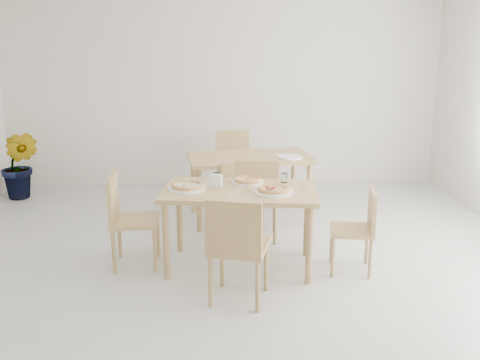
{
  "coord_description": "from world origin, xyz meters",
  "views": [
    {
      "loc": [
        -0.15,
        -4.28,
        2.15
      ],
      "look_at": [
        0.09,
        0.58,
        0.84
      ],
      "focal_mm": 42.0,
      "sensor_mm": 36.0,
      "label": 1
    }
  ],
  "objects_px": {
    "chair_east": "(360,225)",
    "napkin_holder": "(216,182)",
    "chair_north": "(241,195)",
    "second_table": "(249,164)",
    "pizza_pepperoni": "(273,189)",
    "plate_mushroom": "(187,188)",
    "potted_plant": "(20,165)",
    "plate_empty": "(290,157)",
    "pizza_margherita": "(247,180)",
    "plate_margherita": "(247,182)",
    "plate_pepperoni": "(273,192)",
    "chair_south": "(237,243)",
    "tumbler_a": "(217,178)",
    "chair_back_s": "(257,193)",
    "tumbler_b": "(284,178)",
    "chair_west": "(126,214)",
    "main_table": "(240,199)",
    "chair_back_n": "(234,160)",
    "pizza_mushroom": "(187,186)"
  },
  "relations": [
    {
      "from": "chair_east",
      "to": "napkin_holder",
      "type": "distance_m",
      "value": 1.35
    },
    {
      "from": "chair_north",
      "to": "second_table",
      "type": "bearing_deg",
      "value": 66.02
    },
    {
      "from": "napkin_holder",
      "to": "pizza_pepperoni",
      "type": "bearing_deg",
      "value": -5.14
    },
    {
      "from": "plate_mushroom",
      "to": "chair_east",
      "type": "bearing_deg",
      "value": -6.79
    },
    {
      "from": "potted_plant",
      "to": "plate_empty",
      "type": "bearing_deg",
      "value": -17.74
    },
    {
      "from": "plate_mushroom",
      "to": "pizza_margherita",
      "type": "bearing_deg",
      "value": 17.93
    },
    {
      "from": "napkin_holder",
      "to": "potted_plant",
      "type": "distance_m",
      "value": 3.43
    },
    {
      "from": "plate_margherita",
      "to": "plate_pepperoni",
      "type": "relative_size",
      "value": 0.85
    },
    {
      "from": "chair_south",
      "to": "chair_east",
      "type": "relative_size",
      "value": 1.17
    },
    {
      "from": "tumbler_a",
      "to": "second_table",
      "type": "relative_size",
      "value": 0.07
    },
    {
      "from": "chair_back_s",
      "to": "chair_north",
      "type": "bearing_deg",
      "value": -39.32
    },
    {
      "from": "tumbler_b",
      "to": "plate_empty",
      "type": "bearing_deg",
      "value": 79.31
    },
    {
      "from": "chair_back_s",
      "to": "plate_mushroom",
      "type": "bearing_deg",
      "value": 47.98
    },
    {
      "from": "potted_plant",
      "to": "chair_north",
      "type": "bearing_deg",
      "value": -28.51
    },
    {
      "from": "tumbler_a",
      "to": "plate_mushroom",
      "type": "bearing_deg",
      "value": -144.73
    },
    {
      "from": "chair_south",
      "to": "tumbler_b",
      "type": "height_order",
      "value": "chair_south"
    },
    {
      "from": "plate_mushroom",
      "to": "chair_west",
      "type": "bearing_deg",
      "value": 175.08
    },
    {
      "from": "chair_south",
      "to": "plate_margherita",
      "type": "xyz_separation_m",
      "value": [
        0.14,
        0.94,
        0.24
      ]
    },
    {
      "from": "tumbler_a",
      "to": "chair_north",
      "type": "bearing_deg",
      "value": 66.3
    },
    {
      "from": "main_table",
      "to": "potted_plant",
      "type": "bearing_deg",
      "value": 147.21
    },
    {
      "from": "plate_pepperoni",
      "to": "chair_back_n",
      "type": "xyz_separation_m",
      "value": [
        -0.26,
        2.28,
        -0.24
      ]
    },
    {
      "from": "chair_south",
      "to": "pizza_margherita",
      "type": "bearing_deg",
      "value": -83.16
    },
    {
      "from": "main_table",
      "to": "chair_north",
      "type": "xyz_separation_m",
      "value": [
        0.05,
        0.81,
        -0.2
      ]
    },
    {
      "from": "main_table",
      "to": "chair_back_n",
      "type": "height_order",
      "value": "chair_back_n"
    },
    {
      "from": "pizza_mushroom",
      "to": "plate_pepperoni",
      "type": "bearing_deg",
      "value": -10.97
    },
    {
      "from": "chair_west",
      "to": "plate_pepperoni",
      "type": "distance_m",
      "value": 1.37
    },
    {
      "from": "plate_pepperoni",
      "to": "second_table",
      "type": "distance_m",
      "value": 1.49
    },
    {
      "from": "tumbler_a",
      "to": "plate_empty",
      "type": "height_order",
      "value": "tumbler_a"
    },
    {
      "from": "tumbler_a",
      "to": "chair_back_n",
      "type": "xyz_separation_m",
      "value": [
        0.23,
        1.94,
        -0.28
      ]
    },
    {
      "from": "chair_south",
      "to": "tumbler_b",
      "type": "distance_m",
      "value": 1.1
    },
    {
      "from": "chair_north",
      "to": "plate_mushroom",
      "type": "bearing_deg",
      "value": -135.6
    },
    {
      "from": "chair_east",
      "to": "plate_mushroom",
      "type": "relative_size",
      "value": 2.24
    },
    {
      "from": "pizza_margherita",
      "to": "chair_back_n",
      "type": "relative_size",
      "value": 0.3
    },
    {
      "from": "chair_back_s",
      "to": "potted_plant",
      "type": "xyz_separation_m",
      "value": [
        -2.95,
        1.67,
        -0.07
      ]
    },
    {
      "from": "pizza_margherita",
      "to": "chair_back_n",
      "type": "distance_m",
      "value": 1.97
    },
    {
      "from": "pizza_pepperoni",
      "to": "main_table",
      "type": "bearing_deg",
      "value": 157.23
    },
    {
      "from": "chair_east",
      "to": "plate_margherita",
      "type": "height_order",
      "value": "chair_east"
    },
    {
      "from": "pizza_mushroom",
      "to": "pizza_margherita",
      "type": "bearing_deg",
      "value": 17.93
    },
    {
      "from": "chair_west",
      "to": "plate_margherita",
      "type": "xyz_separation_m",
      "value": [
        1.12,
        0.13,
        0.25
      ]
    },
    {
      "from": "tumbler_a",
      "to": "napkin_holder",
      "type": "height_order",
      "value": "napkin_holder"
    },
    {
      "from": "chair_east",
      "to": "pizza_margherita",
      "type": "bearing_deg",
      "value": -100.0
    },
    {
      "from": "pizza_pepperoni",
      "to": "second_table",
      "type": "distance_m",
      "value": 1.49
    },
    {
      "from": "chair_west",
      "to": "tumbler_b",
      "type": "bearing_deg",
      "value": -85.91
    },
    {
      "from": "pizza_mushroom",
      "to": "tumbler_b",
      "type": "distance_m",
      "value": 0.93
    },
    {
      "from": "chair_east",
      "to": "plate_empty",
      "type": "height_order",
      "value": "chair_east"
    },
    {
      "from": "pizza_mushroom",
      "to": "tumbler_b",
      "type": "relative_size",
      "value": 4.02
    },
    {
      "from": "chair_west",
      "to": "plate_pepperoni",
      "type": "bearing_deg",
      "value": -99.4
    },
    {
      "from": "pizza_mushroom",
      "to": "pizza_pepperoni",
      "type": "height_order",
      "value": "same"
    },
    {
      "from": "chair_west",
      "to": "plate_empty",
      "type": "height_order",
      "value": "chair_west"
    },
    {
      "from": "napkin_holder",
      "to": "potted_plant",
      "type": "bearing_deg",
      "value": 151.5
    }
  ]
}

